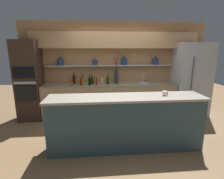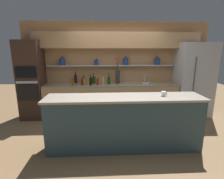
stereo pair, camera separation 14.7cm
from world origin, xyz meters
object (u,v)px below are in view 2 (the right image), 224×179
at_px(oven_tower, 32,80).
at_px(bottle_wine_5, 76,79).
at_px(bottle_wine_9, 109,80).
at_px(flower_vase, 118,75).
at_px(coffee_mug, 164,94).
at_px(bottle_spirit_1, 103,81).
at_px(bottle_sauce_10, 95,81).
at_px(bottle_sauce_2, 98,82).
at_px(sink_fixture, 145,83).
at_px(bottle_oil_3, 84,82).
at_px(bottle_wine_4, 93,80).
at_px(bottle_sauce_0, 82,82).
at_px(bottle_oil_6, 84,80).
at_px(bottle_sauce_8, 73,83).
at_px(refrigerator, 193,80).
at_px(bottle_wine_7, 91,81).

xyz_separation_m(oven_tower, bottle_wine_5, (1.14, 0.18, -0.00)).
xyz_separation_m(bottle_wine_5, bottle_wine_9, (0.93, -0.21, -0.01)).
bearing_deg(flower_vase, coffee_mug, -68.15).
bearing_deg(bottle_spirit_1, bottle_sauce_10, 133.09).
bearing_deg(flower_vase, bottle_sauce_2, -162.23).
height_order(sink_fixture, bottle_sauce_10, sink_fixture).
distance_m(oven_tower, bottle_oil_3, 1.41).
bearing_deg(oven_tower, bottle_wine_5, 8.91).
distance_m(bottle_wine_9, bottle_sauce_10, 0.40).
distance_m(sink_fixture, bottle_wine_4, 1.46).
xyz_separation_m(bottle_sauce_2, bottle_sauce_10, (-0.07, 0.21, -0.01)).
xyz_separation_m(bottle_sauce_2, coffee_mug, (1.25, -1.58, 0.06)).
height_order(bottle_sauce_0, coffee_mug, bottle_sauce_0).
distance_m(bottle_sauce_0, bottle_sauce_10, 0.40).
bearing_deg(bottle_oil_3, bottle_wine_9, 9.45).
bearing_deg(coffee_mug, bottle_sauce_2, 128.42).
height_order(bottle_oil_6, bottle_sauce_10, bottle_oil_6).
relative_size(sink_fixture, bottle_sauce_8, 1.68).
distance_m(oven_tower, bottle_wine_5, 1.15).
distance_m(refrigerator, bottle_wine_9, 2.36).
bearing_deg(bottle_sauce_2, bottle_sauce_10, 107.36).
height_order(refrigerator, bottle_oil_3, refrigerator).
bearing_deg(sink_fixture, bottle_oil_3, -174.72).
distance_m(bottle_wine_5, bottle_wine_7, 0.54).
relative_size(bottle_sauce_2, bottle_wine_9, 0.66).
xyz_separation_m(refrigerator, coffee_mug, (-1.41, -1.64, 0.05)).
xyz_separation_m(bottle_oil_6, coffee_mug, (1.65, -1.86, 0.05)).
bearing_deg(bottle_wine_9, bottle_sauce_10, 157.41).
height_order(oven_tower, bottle_sauce_10, oven_tower).
distance_m(oven_tower, bottle_sauce_2, 1.77).
xyz_separation_m(bottle_wine_9, coffee_mug, (0.95, -1.64, 0.04)).
xyz_separation_m(bottle_sauce_8, bottle_wine_9, (0.95, 0.14, 0.04)).
height_order(bottle_oil_3, bottle_wine_4, bottle_wine_4).
bearing_deg(flower_vase, bottle_wine_4, -179.64).
bearing_deg(bottle_wine_9, flower_vase, 25.39).
bearing_deg(bottle_spirit_1, bottle_oil_3, -175.75).
xyz_separation_m(refrigerator, bottle_sauce_8, (-3.31, -0.13, -0.03)).
bearing_deg(coffee_mug, sink_fixture, 87.50).
bearing_deg(bottle_wine_5, oven_tower, -171.09).
relative_size(bottle_sauce_0, bottle_wine_9, 0.65).
xyz_separation_m(flower_vase, bottle_sauce_8, (-1.20, -0.25, -0.17)).
bearing_deg(bottle_wine_7, bottle_oil_3, -176.28).
bearing_deg(bottle_oil_6, bottle_wine_5, -179.47).
bearing_deg(bottle_oil_3, bottle_sauce_8, -174.98).
distance_m(bottle_sauce_0, coffee_mug, 2.31).
relative_size(refrigerator, bottle_oil_6, 8.68).
bearing_deg(bottle_sauce_8, sink_fixture, 5.24).
bearing_deg(bottle_wine_7, bottle_wine_4, 74.31).
xyz_separation_m(bottle_spirit_1, bottle_wine_4, (-0.27, 0.18, -0.00)).
height_order(sink_fixture, bottle_oil_3, sink_fixture).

